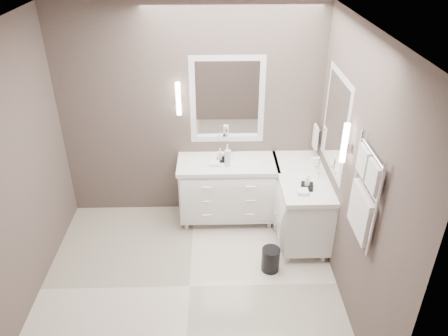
{
  "coord_description": "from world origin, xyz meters",
  "views": [
    {
      "loc": [
        0.28,
        -3.45,
        3.46
      ],
      "look_at": [
        0.39,
        0.7,
        1.07
      ],
      "focal_mm": 35.0,
      "sensor_mm": 36.0,
      "label": 1
    }
  ],
  "objects_px": {
    "vanity_right": "(301,200)",
    "waste_bin": "(271,259)",
    "vanity_back": "(228,187)",
    "towel_ladder": "(364,198)"
  },
  "relations": [
    {
      "from": "vanity_right",
      "to": "waste_bin",
      "type": "distance_m",
      "value": 0.85
    },
    {
      "from": "waste_bin",
      "to": "towel_ladder",
      "type": "bearing_deg",
      "value": -44.68
    },
    {
      "from": "vanity_right",
      "to": "waste_bin",
      "type": "height_order",
      "value": "vanity_right"
    },
    {
      "from": "vanity_back",
      "to": "waste_bin",
      "type": "height_order",
      "value": "vanity_back"
    },
    {
      "from": "waste_bin",
      "to": "vanity_back",
      "type": "bearing_deg",
      "value": 114.62
    },
    {
      "from": "vanity_right",
      "to": "towel_ladder",
      "type": "bearing_deg",
      "value": -80.16
    },
    {
      "from": "vanity_back",
      "to": "vanity_right",
      "type": "bearing_deg",
      "value": -20.38
    },
    {
      "from": "vanity_back",
      "to": "waste_bin",
      "type": "xyz_separation_m",
      "value": [
        0.45,
        -0.98,
        -0.34
      ]
    },
    {
      "from": "vanity_back",
      "to": "towel_ladder",
      "type": "relative_size",
      "value": 1.38
    },
    {
      "from": "vanity_back",
      "to": "waste_bin",
      "type": "relative_size",
      "value": 4.35
    }
  ]
}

